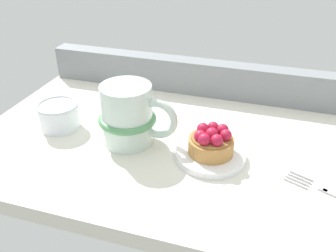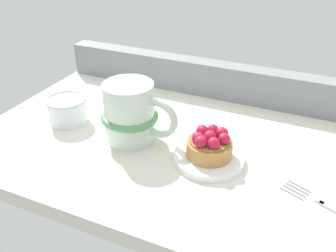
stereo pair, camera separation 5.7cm
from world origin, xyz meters
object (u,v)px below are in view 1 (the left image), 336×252
Objects in this scene: dessert_plate at (210,155)px; coffee_mug at (129,115)px; sugar_bowl at (59,115)px; raspberry_tart at (211,142)px.

coffee_mug is at bearing 176.97° from dessert_plate.
raspberry_tart is at bearing -2.83° from sugar_bowl.
dessert_plate is 2.51cm from raspberry_tart.
raspberry_tart is 27.43cm from sugar_bowl.
raspberry_tart reaches higher than sugar_bowl.
dessert_plate is 27.49cm from sugar_bowl.
coffee_mug reaches higher than sugar_bowl.
dessert_plate is 0.83× the size of coffee_mug.
sugar_bowl is (-13.69, 0.63, -2.49)cm from coffee_mug.
dessert_plate is 1.49× the size of sugar_bowl.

